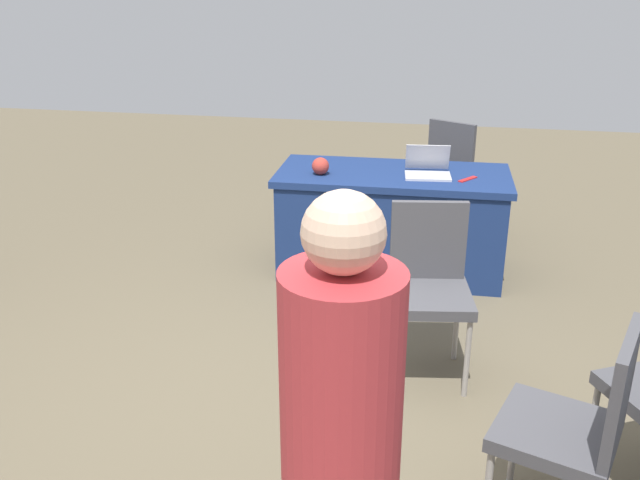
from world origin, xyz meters
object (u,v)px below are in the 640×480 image
Objects in this scene: laptop_silver at (428,170)px; person_presenter at (341,440)px; table_foreground at (391,221)px; chair_aisle at (457,167)px; yarn_ball at (320,166)px; chair_by_pillar at (429,280)px; chair_tucked_left at (578,423)px; scissors_red at (468,179)px.

person_presenter is at bearing 82.59° from laptop_silver.
person_presenter is (-0.14, 3.28, 0.54)m from table_foreground.
yarn_ball is at bearing -102.20° from chair_aisle.
chair_by_pillar is at bearing 124.23° from yarn_ball.
chair_aisle is (-0.46, -0.99, 0.18)m from table_foreground.
person_presenter is at bearing -66.06° from chair_aisle.
chair_by_pillar is at bearing -79.56° from person_presenter.
chair_tucked_left is 2.49m from scissors_red.
scissors_red is (-0.39, -3.19, -0.15)m from person_presenter.
laptop_silver is at bearing -171.08° from yarn_ball.
chair_by_pillar is 2.83× the size of laptop_silver.
person_presenter reaches higher than yarn_ball.
chair_tucked_left is 3.56m from chair_aisle.
chair_tucked_left reaches higher than table_foreground.
chair_aisle is 1.00× the size of chair_by_pillar.
laptop_silver is 0.77m from yarn_ball.
person_presenter is 4.81× the size of laptop_silver.
chair_by_pillar is at bearing 47.43° from chair_tucked_left.
chair_tucked_left is at bearing 108.93° from chair_by_pillar.
table_foreground is at bearing -86.86° from chair_aisle.
chair_aisle is at bearing -102.05° from chair_by_pillar.
chair_tucked_left is 2.78× the size of laptop_silver.
yarn_ball is (0.51, 0.15, 0.44)m from table_foreground.
table_foreground is 1.75× the size of chair_by_pillar.
chair_aisle is 1.07m from laptop_silver.
table_foreground is 0.49m from laptop_silver.
chair_aisle is at bearing -130.49° from yarn_ball.
chair_by_pillar is 1.32m from scissors_red.
chair_by_pillar reaches higher than chair_tucked_left.
yarn_ball is (0.65, -3.13, -0.09)m from person_presenter.
chair_tucked_left is 1.31m from chair_by_pillar.
table_foreground is 1.03× the size of person_presenter.
yarn_ball is at bearing 50.93° from chair_tucked_left.
table_foreground is at bearing -63.31° from scissors_red.
table_foreground is 0.69m from yarn_ball.
yarn_ball is (0.84, -1.23, 0.26)m from chair_by_pillar.
scissors_red is at bearing 170.32° from table_foreground.
chair_by_pillar is (0.14, 2.37, 0.00)m from chair_aisle.
chair_by_pillar reaches higher than table_foreground.
laptop_silver is at bearing -73.71° from chair_aisle.
laptop_silver reaches higher than scissors_red.
chair_tucked_left is (-0.93, 2.54, 0.16)m from table_foreground.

